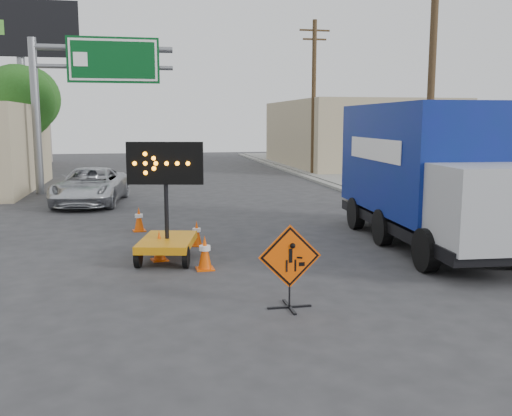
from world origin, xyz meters
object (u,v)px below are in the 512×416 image
object	(u,v)px
pickup_truck	(90,186)
box_truck	(425,182)
construction_sign	(290,264)
arrow_board	(167,234)

from	to	relation	value
pickup_truck	box_truck	xyz separation A→B (m)	(9.28, -9.39, 0.97)
construction_sign	box_truck	world-z (taller)	box_truck
arrow_board	box_truck	size ratio (longest dim) A/B	0.35
construction_sign	box_truck	distance (m)	6.53
pickup_truck	box_truck	bearing A→B (deg)	-38.16
construction_sign	box_truck	xyz separation A→B (m)	(4.78, 4.36, 0.89)
pickup_truck	arrow_board	bearing A→B (deg)	-68.28
construction_sign	pickup_truck	world-z (taller)	construction_sign
pickup_truck	box_truck	world-z (taller)	box_truck
arrow_board	pickup_truck	xyz separation A→B (m)	(-2.55, 9.86, 0.08)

